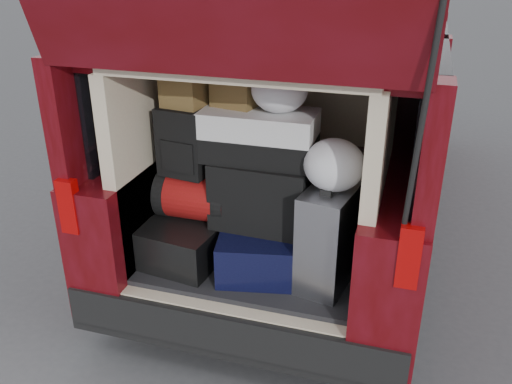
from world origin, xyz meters
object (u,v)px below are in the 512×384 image
navy_hardshell (261,247)px  twotone_duffel (259,136)px  silver_roller (328,238)px  red_duffel (195,196)px  black_hardshell (190,236)px  backpack (183,142)px  black_soft_case (262,194)px

navy_hardshell → twotone_duffel: 0.65m
silver_roller → red_duffel: 0.82m
black_hardshell → backpack: 0.59m
navy_hardshell → red_duffel: bearing=163.9°
black_hardshell → red_duffel: 0.26m
black_hardshell → navy_hardshell: 0.44m
navy_hardshell → twotone_duffel: (-0.04, 0.08, 0.65)m
red_duffel → backpack: backpack is taller
black_soft_case → twotone_duffel: size_ratio=0.88×
navy_hardshell → backpack: 0.75m
navy_hardshell → silver_roller: size_ratio=0.98×
black_soft_case → twotone_duffel: 0.33m
silver_roller → backpack: backpack is taller
navy_hardshell → black_soft_case: size_ratio=1.03×
black_soft_case → backpack: size_ratio=1.40×
navy_hardshell → red_duffel: (-0.41, 0.03, 0.26)m
black_soft_case → backpack: (-0.45, -0.04, 0.27)m
silver_roller → twotone_duffel: twotone_duffel is taller
backpack → twotone_duffel: (0.42, 0.06, 0.06)m
backpack → navy_hardshell: bearing=6.5°
backpack → black_hardshell: bearing=-34.1°
red_duffel → black_soft_case: black_soft_case is taller
navy_hardshell → black_soft_case: black_soft_case is taller
red_duffel → black_hardshell: bearing=-134.4°
red_duffel → backpack: size_ratio=1.10×
navy_hardshell → backpack: backpack is taller
twotone_duffel → navy_hardshell: bearing=-65.0°
navy_hardshell → red_duffel: 0.49m
black_soft_case → twotone_duffel: bearing=140.8°
black_hardshell → backpack: backpack is taller
backpack → twotone_duffel: 0.43m
black_hardshell → navy_hardshell: (0.44, -0.00, 0.00)m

